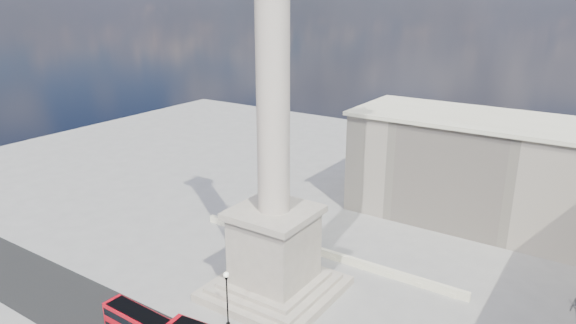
# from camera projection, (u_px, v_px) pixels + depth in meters

# --- Properties ---
(ground) EXTENTS (180.00, 180.00, 0.00)m
(ground) POSITION_uv_depth(u_px,v_px,m) (249.00, 313.00, 57.56)
(ground) COLOR gray
(ground) RESTS_ON ground
(nelsons_column) EXTENTS (14.00, 14.00, 49.85)m
(nelsons_column) POSITION_uv_depth(u_px,v_px,m) (274.00, 192.00, 57.51)
(nelsons_column) COLOR #A79C8B
(nelsons_column) RESTS_ON ground
(balustrade_wall) EXTENTS (40.00, 0.60, 1.10)m
(balustrade_wall) POSITION_uv_depth(u_px,v_px,m) (321.00, 252.00, 70.03)
(balustrade_wall) COLOR beige
(balustrade_wall) RESTS_ON ground
(building_northeast) EXTENTS (51.00, 17.00, 16.60)m
(building_northeast) POSITION_uv_depth(u_px,v_px,m) (521.00, 177.00, 76.00)
(building_northeast) COLOR #BFB39D
(building_northeast) RESTS_ON ground
(victorian_lamp) EXTENTS (0.57, 0.57, 6.66)m
(victorian_lamp) POSITION_uv_depth(u_px,v_px,m) (227.00, 295.00, 53.84)
(victorian_lamp) COLOR black
(victorian_lamp) RESTS_ON ground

